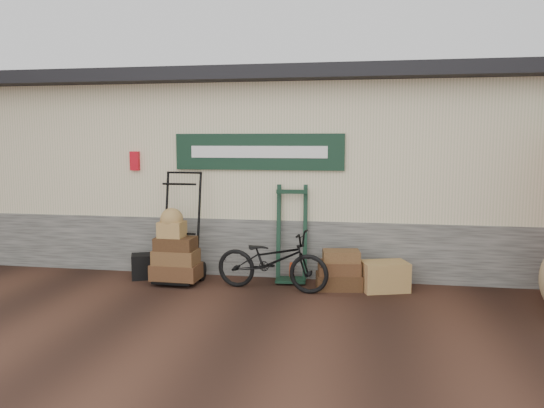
# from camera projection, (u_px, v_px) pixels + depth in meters

# --- Properties ---
(ground) EXTENTS (80.00, 80.00, 0.00)m
(ground) POSITION_uv_depth(u_px,v_px,m) (267.00, 296.00, 7.28)
(ground) COLOR black
(ground) RESTS_ON ground
(station_building) EXTENTS (14.40, 4.10, 3.20)m
(station_building) POSITION_uv_depth(u_px,v_px,m) (293.00, 168.00, 9.76)
(station_building) COLOR #4C4C47
(station_building) RESTS_ON ground
(porter_trolley) EXTENTS (0.86, 0.66, 1.69)m
(porter_trolley) POSITION_uv_depth(u_px,v_px,m) (180.00, 226.00, 7.97)
(porter_trolley) COLOR black
(porter_trolley) RESTS_ON ground
(green_barrow) EXTENTS (0.55, 0.48, 1.45)m
(green_barrow) POSITION_uv_depth(u_px,v_px,m) (292.00, 234.00, 7.98)
(green_barrow) COLOR black
(green_barrow) RESTS_ON ground
(suitcase_stack) EXTENTS (0.70, 0.50, 0.57)m
(suitcase_stack) POSITION_uv_depth(u_px,v_px,m) (339.00, 269.00, 7.59)
(suitcase_stack) COLOR #3C2313
(suitcase_stack) RESTS_ON ground
(wicker_hamper) EXTENTS (0.73, 0.59, 0.42)m
(wicker_hamper) POSITION_uv_depth(u_px,v_px,m) (384.00, 276.00, 7.52)
(wicker_hamper) COLOR olive
(wicker_hamper) RESTS_ON ground
(black_trunk) EXTENTS (0.47, 0.45, 0.38)m
(black_trunk) POSITION_uv_depth(u_px,v_px,m) (144.00, 266.00, 8.19)
(black_trunk) COLOR black
(black_trunk) RESTS_ON ground
(bicycle) EXTENTS (0.80, 1.71, 0.96)m
(bicycle) POSITION_uv_depth(u_px,v_px,m) (272.00, 257.00, 7.51)
(bicycle) COLOR black
(bicycle) RESTS_ON ground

